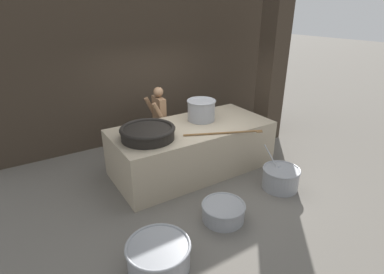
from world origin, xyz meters
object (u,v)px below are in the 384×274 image
giant_wok_near (148,132)px  prep_bowl_meat (159,255)px  prep_bowl_vegetables (281,177)px  cook (159,119)px  prep_bowl_extra (223,211)px  stock_pot (201,110)px

giant_wok_near → prep_bowl_meat: bearing=-112.0°
giant_wok_near → prep_bowl_vegetables: bearing=-34.7°
cook → prep_bowl_extra: 2.91m
giant_wok_near → cook: (0.82, 1.19, -0.26)m
giant_wok_near → cook: bearing=55.6°
stock_pot → prep_bowl_extra: bearing=-113.3°
giant_wok_near → prep_bowl_extra: size_ratio=1.41×
stock_pot → prep_bowl_vegetables: (0.70, -1.75, -1.01)m
prep_bowl_meat → prep_bowl_extra: 1.40m
giant_wok_near → stock_pot: (1.40, 0.30, 0.11)m
prep_bowl_meat → prep_bowl_vegetables: bearing=9.8°
cook → prep_bowl_meat: 3.59m
stock_pot → prep_bowl_vegetables: bearing=-68.3°
giant_wok_near → prep_bowl_vegetables: (2.09, -1.45, -0.90)m
stock_pot → prep_bowl_vegetables: size_ratio=0.67×
prep_bowl_extra → stock_pot: bearing=66.7°
prep_bowl_vegetables → prep_bowl_meat: prep_bowl_vegetables is taller
cook → stock_pot: bearing=126.5°
stock_pot → cook: bearing=122.9°
prep_bowl_vegetables → prep_bowl_extra: prep_bowl_vegetables is taller
cook → prep_bowl_extra: cook is taller
cook → prep_bowl_extra: bearing=88.5°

